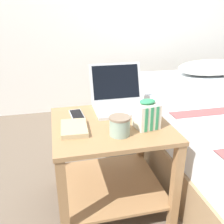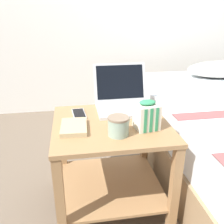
# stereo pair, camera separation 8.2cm
# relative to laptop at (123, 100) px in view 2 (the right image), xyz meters

# --- Properties ---
(ground_plane) EXTENTS (8.00, 8.00, 0.00)m
(ground_plane) POSITION_rel_laptop_xyz_m (-0.11, -0.21, -0.59)
(ground_plane) COLOR brown
(bedside_table) EXTENTS (0.62, 0.59, 0.54)m
(bedside_table) POSITION_rel_laptop_xyz_m (-0.11, -0.21, -0.24)
(bedside_table) COLOR #997047
(bedside_table) RESTS_ON ground_plane
(laptop) EXTENTS (0.34, 0.34, 0.25)m
(laptop) POSITION_rel_laptop_xyz_m (0.00, 0.00, 0.00)
(laptop) COLOR #B7BABC
(laptop) RESTS_ON bedside_table
(mug_front_left) EXTENTS (0.12, 0.12, 0.09)m
(mug_front_left) POSITION_rel_laptop_xyz_m (-0.10, -0.36, 0.00)
(mug_front_left) COLOR #8CA593
(mug_front_left) RESTS_ON bedside_table
(snack_bag) EXTENTS (0.13, 0.12, 0.15)m
(snack_bag) POSITION_rel_laptop_xyz_m (0.06, -0.31, 0.02)
(snack_bag) COLOR silver
(snack_bag) RESTS_ON bedside_table
(cell_phone) EXTENTS (0.08, 0.16, 0.01)m
(cell_phone) POSITION_rel_laptop_xyz_m (-0.28, -0.07, -0.05)
(cell_phone) COLOR #B7BABC
(cell_phone) RESTS_ON bedside_table
(closed_book) EXTENTS (0.14, 0.20, 0.02)m
(closed_book) POSITION_rel_laptop_xyz_m (-0.31, -0.26, -0.04)
(closed_book) COLOR tan
(closed_book) RESTS_ON bedside_table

